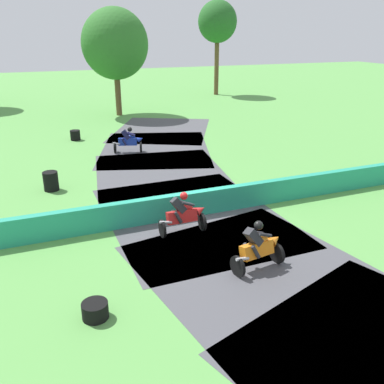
{
  "coord_description": "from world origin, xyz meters",
  "views": [
    {
      "loc": [
        -4.94,
        -12.96,
        6.31
      ],
      "look_at": [
        0.01,
        0.02,
        0.9
      ],
      "focal_mm": 39.24,
      "sensor_mm": 36.0,
      "label": 1
    }
  ],
  "objects": [
    {
      "name": "tree_mid_rise",
      "position": [
        1.43,
        19.82,
        5.27
      ],
      "size": [
        4.92,
        4.92,
        7.87
      ],
      "color": "brown",
      "rests_on": "ground"
    },
    {
      "name": "motorcycle_chase_red",
      "position": [
        -0.73,
        -1.14,
        0.65
      ],
      "size": [
        1.68,
        0.8,
        1.43
      ],
      "color": "black",
      "rests_on": "ground"
    },
    {
      "name": "ground_plane",
      "position": [
        0.0,
        0.0,
        0.0
      ],
      "size": [
        120.0,
        120.0,
        0.0
      ],
      "primitive_type": "plane",
      "color": "#569947"
    },
    {
      "name": "track_asphalt",
      "position": [
        1.49,
        0.03,
        0.0
      ],
      "size": [
        11.21,
        36.73,
        0.01
      ],
      "color": "#47474C",
      "rests_on": "ground"
    },
    {
      "name": "tire_stack_near",
      "position": [
        -2.69,
        12.86,
        0.3
      ],
      "size": [
        0.59,
        0.59,
        0.6
      ],
      "color": "black",
      "rests_on": "ground"
    },
    {
      "name": "tire_stack_mid_b",
      "position": [
        -4.17,
        -4.6,
        0.2
      ],
      "size": [
        0.62,
        0.62,
        0.4
      ],
      "color": "black",
      "rests_on": "ground"
    },
    {
      "name": "safety_barrier",
      "position": [
        5.06,
        0.11,
        0.45
      ],
      "size": [
        23.91,
        0.8,
        0.9
      ],
      "primitive_type": "cube",
      "rotation": [
        0.0,
        0.0,
        -1.55
      ],
      "color": "#239375",
      "rests_on": "ground"
    },
    {
      "name": "tire_stack_mid_a",
      "position": [
        -4.59,
        4.48,
        0.4
      ],
      "size": [
        0.61,
        0.61,
        0.8
      ],
      "color": "black",
      "rests_on": "ground"
    },
    {
      "name": "motorcycle_lead_blue",
      "position": [
        -0.22,
        9.04,
        0.66
      ],
      "size": [
        1.71,
        1.06,
        1.42
      ],
      "color": "black",
      "rests_on": "ground"
    },
    {
      "name": "tree_far_left",
      "position": [
        13.02,
        27.23,
        6.91
      ],
      "size": [
        3.78,
        3.78,
        8.97
      ],
      "color": "brown",
      "rests_on": "ground"
    },
    {
      "name": "motorcycle_trailing_orange",
      "position": [
        0.48,
        -3.96,
        0.65
      ],
      "size": [
        1.67,
        0.97,
        1.43
      ],
      "color": "black",
      "rests_on": "ground"
    }
  ]
}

